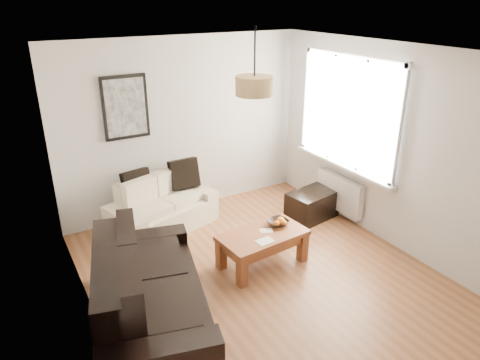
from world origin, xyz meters
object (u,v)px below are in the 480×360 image
loveseat_cream (162,205)px  ottoman (312,205)px  coffee_table (262,249)px  sofa_leather (150,290)px

loveseat_cream → ottoman: size_ratio=2.02×
loveseat_cream → ottoman: (2.04, -0.82, -0.16)m
loveseat_cream → coffee_table: size_ratio=1.37×
coffee_table → ottoman: coffee_table is taller
loveseat_cream → ottoman: bearing=-38.9°
coffee_table → ottoman: size_ratio=1.47×
loveseat_cream → ottoman: loveseat_cream is taller
coffee_table → ottoman: 1.48m
sofa_leather → ottoman: (2.88, 1.08, -0.24)m
loveseat_cream → coffee_table: loveseat_cream is taller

